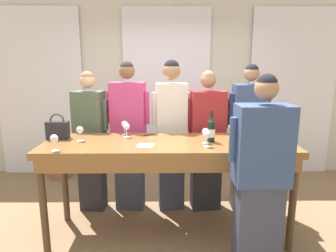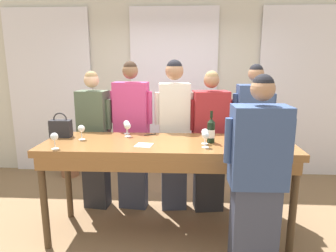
{
  "view_description": "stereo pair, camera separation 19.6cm",
  "coord_description": "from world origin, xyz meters",
  "px_view_note": "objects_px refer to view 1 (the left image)",
  "views": [
    {
      "loc": [
        -0.04,
        -2.97,
        1.86
      ],
      "look_at": [
        0.0,
        0.08,
        1.2
      ],
      "focal_mm": 32.0,
      "sensor_mm": 36.0,
      "label": 1
    },
    {
      "loc": [
        0.16,
        -2.97,
        1.86
      ],
      "look_at": [
        0.0,
        0.08,
        1.2
      ],
      "focal_mm": 32.0,
      "sensor_mm": 36.0,
      "label": 2
    }
  ],
  "objects_px": {
    "wine_glass_center_mid": "(126,127)",
    "wine_glass_center_right": "(232,128)",
    "potted_plant": "(61,159)",
    "wine_glass_back_mid": "(206,132)",
    "guest_navy_coat": "(248,138)",
    "wine_bottle": "(211,130)",
    "guest_striped_shirt": "(207,142)",
    "guest_olive_jacket": "(91,141)",
    "wine_glass_front_right": "(80,130)",
    "wine_glass_center_left": "(54,139)",
    "guest_pink_top": "(129,136)",
    "wine_glass_front_left": "(207,135)",
    "wine_glass_front_mid": "(257,137)",
    "tasting_bar": "(168,152)",
    "handbag": "(58,129)",
    "host_pouring": "(260,179)",
    "wine_glass_back_left": "(125,125)",
    "guest_cream_sweater": "(171,133)"
  },
  "relations": [
    {
      "from": "handbag",
      "to": "wine_glass_front_left",
      "type": "distance_m",
      "value": 1.58
    },
    {
      "from": "wine_glass_center_right",
      "to": "host_pouring",
      "type": "bearing_deg",
      "value": -84.13
    },
    {
      "from": "wine_glass_front_mid",
      "to": "guest_striped_shirt",
      "type": "height_order",
      "value": "guest_striped_shirt"
    },
    {
      "from": "guest_cream_sweater",
      "to": "guest_olive_jacket",
      "type": "bearing_deg",
      "value": 180.0
    },
    {
      "from": "wine_bottle",
      "to": "handbag",
      "type": "relative_size",
      "value": 1.21
    },
    {
      "from": "wine_glass_front_right",
      "to": "wine_glass_front_left",
      "type": "bearing_deg",
      "value": -10.17
    },
    {
      "from": "wine_glass_front_mid",
      "to": "guest_pink_top",
      "type": "bearing_deg",
      "value": 146.15
    },
    {
      "from": "guest_navy_coat",
      "to": "handbag",
      "type": "bearing_deg",
      "value": -167.91
    },
    {
      "from": "wine_glass_center_right",
      "to": "wine_glass_back_mid",
      "type": "xyz_separation_m",
      "value": [
        -0.32,
        -0.22,
        0.0
      ]
    },
    {
      "from": "wine_glass_center_mid",
      "to": "guest_cream_sweater",
      "type": "distance_m",
      "value": 0.67
    },
    {
      "from": "wine_glass_front_left",
      "to": "guest_navy_coat",
      "type": "bearing_deg",
      "value": 51.75
    },
    {
      "from": "wine_glass_center_left",
      "to": "guest_olive_jacket",
      "type": "relative_size",
      "value": 0.09
    },
    {
      "from": "wine_glass_center_right",
      "to": "guest_striped_shirt",
      "type": "bearing_deg",
      "value": 114.52
    },
    {
      "from": "wine_glass_front_right",
      "to": "wine_glass_center_mid",
      "type": "height_order",
      "value": "same"
    },
    {
      "from": "wine_glass_center_right",
      "to": "guest_navy_coat",
      "type": "distance_m",
      "value": 0.59
    },
    {
      "from": "tasting_bar",
      "to": "wine_glass_center_right",
      "type": "relative_size",
      "value": 16.38
    },
    {
      "from": "host_pouring",
      "to": "wine_glass_back_left",
      "type": "bearing_deg",
      "value": 143.51
    },
    {
      "from": "tasting_bar",
      "to": "handbag",
      "type": "height_order",
      "value": "handbag"
    },
    {
      "from": "wine_glass_front_left",
      "to": "wine_glass_center_right",
      "type": "relative_size",
      "value": 1.0
    },
    {
      "from": "guest_olive_jacket",
      "to": "potted_plant",
      "type": "xyz_separation_m",
      "value": [
        -0.75,
        1.02,
        -0.57
      ]
    },
    {
      "from": "guest_striped_shirt",
      "to": "guest_navy_coat",
      "type": "bearing_deg",
      "value": 0.0
    },
    {
      "from": "guest_olive_jacket",
      "to": "wine_glass_front_mid",
      "type": "bearing_deg",
      "value": -26.21
    },
    {
      "from": "wine_glass_center_mid",
      "to": "potted_plant",
      "type": "height_order",
      "value": "wine_glass_center_mid"
    },
    {
      "from": "wine_glass_back_mid",
      "to": "wine_glass_front_left",
      "type": "bearing_deg",
      "value": -91.51
    },
    {
      "from": "wine_glass_front_right",
      "to": "wine_glass_back_mid",
      "type": "xyz_separation_m",
      "value": [
        1.29,
        -0.1,
        0.0
      ]
    },
    {
      "from": "wine_glass_center_right",
      "to": "guest_pink_top",
      "type": "relative_size",
      "value": 0.08
    },
    {
      "from": "wine_glass_front_right",
      "to": "guest_cream_sweater",
      "type": "bearing_deg",
      "value": 30.57
    },
    {
      "from": "guest_striped_shirt",
      "to": "wine_glass_center_mid",
      "type": "bearing_deg",
      "value": -156.25
    },
    {
      "from": "wine_glass_front_left",
      "to": "wine_glass_front_right",
      "type": "height_order",
      "value": "same"
    },
    {
      "from": "handbag",
      "to": "host_pouring",
      "type": "relative_size",
      "value": 0.15
    },
    {
      "from": "guest_striped_shirt",
      "to": "guest_navy_coat",
      "type": "distance_m",
      "value": 0.52
    },
    {
      "from": "wine_glass_front_mid",
      "to": "wine_glass_front_left",
      "type": "bearing_deg",
      "value": 170.14
    },
    {
      "from": "wine_glass_back_left",
      "to": "wine_glass_back_mid",
      "type": "distance_m",
      "value": 0.94
    },
    {
      "from": "wine_bottle",
      "to": "wine_glass_center_mid",
      "type": "distance_m",
      "value": 0.91
    },
    {
      "from": "guest_olive_jacket",
      "to": "guest_navy_coat",
      "type": "relative_size",
      "value": 0.95
    },
    {
      "from": "wine_glass_front_left",
      "to": "wine_glass_front_mid",
      "type": "distance_m",
      "value": 0.47
    },
    {
      "from": "handbag",
      "to": "wine_glass_center_left",
      "type": "xyz_separation_m",
      "value": [
        0.12,
        -0.45,
        0.01
      ]
    },
    {
      "from": "wine_glass_back_left",
      "to": "guest_striped_shirt",
      "type": "height_order",
      "value": "guest_striped_shirt"
    },
    {
      "from": "wine_glass_center_mid",
      "to": "wine_glass_back_mid",
      "type": "height_order",
      "value": "same"
    },
    {
      "from": "wine_glass_front_right",
      "to": "guest_cream_sweater",
      "type": "xyz_separation_m",
      "value": [
        0.96,
        0.57,
        -0.17
      ]
    },
    {
      "from": "potted_plant",
      "to": "wine_glass_center_right",
      "type": "bearing_deg",
      "value": -31.5
    },
    {
      "from": "wine_glass_center_mid",
      "to": "wine_glass_center_right",
      "type": "xyz_separation_m",
      "value": [
        1.14,
        -0.04,
        0.0
      ]
    },
    {
      "from": "wine_bottle",
      "to": "guest_cream_sweater",
      "type": "bearing_deg",
      "value": 122.74
    },
    {
      "from": "wine_glass_center_left",
      "to": "guest_navy_coat",
      "type": "bearing_deg",
      "value": 24.08
    },
    {
      "from": "guest_pink_top",
      "to": "wine_glass_back_mid",
      "type": "bearing_deg",
      "value": -38.11
    },
    {
      "from": "wine_glass_front_right",
      "to": "wine_glass_center_left",
      "type": "distance_m",
      "value": 0.38
    },
    {
      "from": "host_pouring",
      "to": "handbag",
      "type": "bearing_deg",
      "value": 158.87
    },
    {
      "from": "wine_glass_back_mid",
      "to": "host_pouring",
      "type": "relative_size",
      "value": 0.09
    },
    {
      "from": "wine_glass_front_left",
      "to": "guest_cream_sweater",
      "type": "height_order",
      "value": "guest_cream_sweater"
    },
    {
      "from": "guest_cream_sweater",
      "to": "potted_plant",
      "type": "height_order",
      "value": "guest_cream_sweater"
    }
  ]
}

